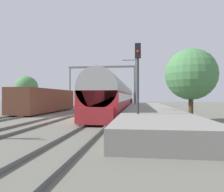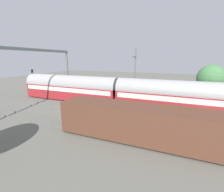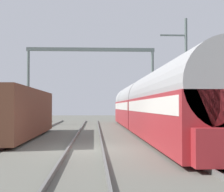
# 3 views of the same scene
# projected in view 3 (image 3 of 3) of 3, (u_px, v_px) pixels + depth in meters

# --- Properties ---
(ground) EXTENTS (120.00, 120.00, 0.00)m
(ground) POSITION_uv_depth(u_px,v_px,m) (86.00, 150.00, 15.31)
(ground) COLOR #616157
(track_west) EXTENTS (1.52, 60.00, 0.16)m
(track_west) POSITION_uv_depth(u_px,v_px,m) (86.00, 148.00, 15.32)
(track_west) COLOR #605F5C
(track_west) RESTS_ON ground
(track_east) EXTENTS (1.52, 60.00, 0.16)m
(track_east) POSITION_uv_depth(u_px,v_px,m) (185.00, 147.00, 15.53)
(track_east) COLOR #605F5C
(track_east) RESTS_ON ground
(passenger_train) EXTENTS (2.93, 32.85, 3.82)m
(passenger_train) POSITION_uv_depth(u_px,v_px,m) (148.00, 105.00, 26.31)
(passenger_train) COLOR maroon
(passenger_train) RESTS_ON ground
(freight_car) EXTENTS (2.80, 13.00, 2.70)m
(freight_car) POSITION_uv_depth(u_px,v_px,m) (15.00, 113.00, 21.07)
(freight_car) COLOR #563323
(freight_car) RESTS_ON ground
(person_crossing) EXTENTS (0.44, 0.32, 1.73)m
(person_crossing) POSITION_uv_depth(u_px,v_px,m) (155.00, 116.00, 32.33)
(person_crossing) COLOR #3B3B3B
(person_crossing) RESTS_ON ground
(railway_signal_far) EXTENTS (0.36, 0.30, 4.52)m
(railway_signal_far) POSITION_uv_depth(u_px,v_px,m) (141.00, 98.00, 44.86)
(railway_signal_far) COLOR #2D2D33
(railway_signal_far) RESTS_ON ground
(catenary_gantry) EXTENTS (13.04, 0.28, 7.86)m
(catenary_gantry) POSITION_uv_depth(u_px,v_px,m) (91.00, 69.00, 36.30)
(catenary_gantry) COLOR #576462
(catenary_gantry) RESTS_ON ground
(catenary_pole_east_mid) EXTENTS (1.90, 0.20, 8.00)m
(catenary_pole_east_mid) POSITION_uv_depth(u_px,v_px,m) (185.00, 73.00, 24.68)
(catenary_pole_east_mid) COLOR #576462
(catenary_pole_east_mid) RESTS_ON ground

